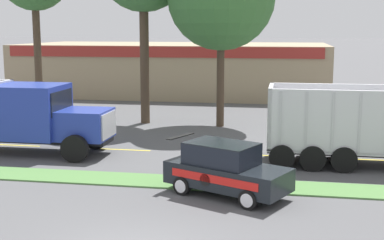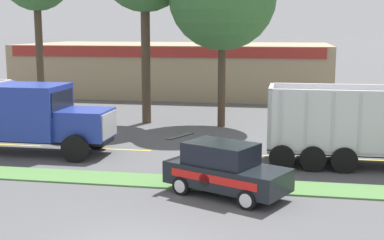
# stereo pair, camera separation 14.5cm
# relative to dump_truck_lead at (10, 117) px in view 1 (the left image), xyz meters

# --- Properties ---
(grass_verge) EXTENTS (120.00, 1.64, 0.06)m
(grass_verge) POSITION_rel_dump_truck_lead_xyz_m (8.51, -3.46, -1.58)
(grass_verge) COLOR #517F42
(grass_verge) RESTS_ON ground_plane
(centre_line_3) EXTENTS (2.40, 0.14, 0.01)m
(centre_line_3) POSITION_rel_dump_truck_lead_xyz_m (-0.49, 1.35, -1.61)
(centre_line_3) COLOR yellow
(centre_line_3) RESTS_ON ground_plane
(centre_line_4) EXTENTS (2.40, 0.14, 0.01)m
(centre_line_4) POSITION_rel_dump_truck_lead_xyz_m (4.91, 1.35, -1.61)
(centre_line_4) COLOR yellow
(centre_line_4) RESTS_ON ground_plane
(centre_line_5) EXTENTS (2.40, 0.14, 0.01)m
(centre_line_5) POSITION_rel_dump_truck_lead_xyz_m (10.31, 1.35, -1.61)
(centre_line_5) COLOR yellow
(centre_line_5) RESTS_ON ground_plane
(centre_line_6) EXTENTS (2.40, 0.14, 0.01)m
(centre_line_6) POSITION_rel_dump_truck_lead_xyz_m (15.71, 1.35, -1.61)
(centre_line_6) COLOR yellow
(centre_line_6) RESTS_ON ground_plane
(dump_truck_lead) EXTENTS (11.27, 2.82, 3.20)m
(dump_truck_lead) POSITION_rel_dump_truck_lead_xyz_m (0.00, 0.00, 0.00)
(dump_truck_lead) COLOR black
(dump_truck_lead) RESTS_ON ground_plane
(rally_car) EXTENTS (4.45, 3.34, 1.81)m
(rally_car) POSITION_rel_dump_truck_lead_xyz_m (10.23, -4.57, -0.72)
(rally_car) COLOR black
(rally_car) RESTS_ON ground_plane
(store_building_backdrop) EXTENTS (25.49, 12.10, 4.22)m
(store_building_backdrop) POSITION_rel_dump_truck_lead_xyz_m (2.68, 23.58, 0.50)
(store_building_backdrop) COLOR #9E896B
(store_building_backdrop) RESTS_ON ground_plane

